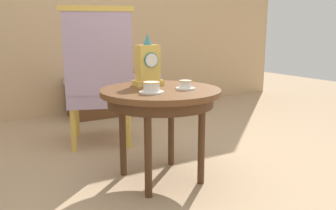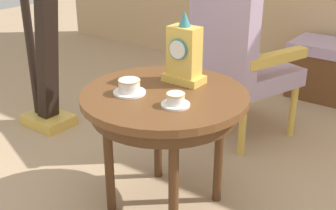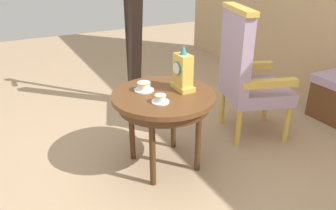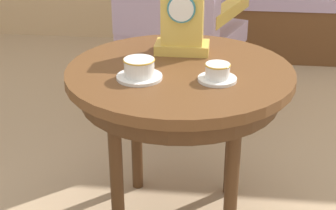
{
  "view_description": "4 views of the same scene",
  "coord_description": "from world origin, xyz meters",
  "px_view_note": "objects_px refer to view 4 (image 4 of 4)",
  "views": [
    {
      "loc": [
        -1.09,
        -1.82,
        0.96
      ],
      "look_at": [
        -0.02,
        0.04,
        0.5
      ],
      "focal_mm": 37.25,
      "sensor_mm": 36.0,
      "label": 1
    },
    {
      "loc": [
        1.03,
        -1.38,
        1.33
      ],
      "look_at": [
        -0.11,
        0.15,
        0.5
      ],
      "focal_mm": 46.8,
      "sensor_mm": 36.0,
      "label": 2
    },
    {
      "loc": [
        1.86,
        -0.93,
        1.52
      ],
      "look_at": [
        -0.08,
        0.11,
        0.49
      ],
      "focal_mm": 35.03,
      "sensor_mm": 36.0,
      "label": 3
    },
    {
      "loc": [
        0.09,
        -1.51,
        1.21
      ],
      "look_at": [
        -0.09,
        0.02,
        0.49
      ],
      "focal_mm": 54.92,
      "sensor_mm": 36.0,
      "label": 4
    }
  ],
  "objects_px": {
    "teacup_right": "(217,73)",
    "teacup_left": "(139,69)",
    "mantel_clock": "(183,15)",
    "armchair": "(175,6)",
    "side_table": "(180,88)",
    "window_bench": "(267,24)"
  },
  "relations": [
    {
      "from": "armchair",
      "to": "window_bench",
      "type": "bearing_deg",
      "value": 63.03
    },
    {
      "from": "teacup_left",
      "to": "armchair",
      "type": "relative_size",
      "value": 0.13
    },
    {
      "from": "armchair",
      "to": "window_bench",
      "type": "height_order",
      "value": "armchair"
    },
    {
      "from": "window_bench",
      "to": "teacup_right",
      "type": "bearing_deg",
      "value": -98.5
    },
    {
      "from": "side_table",
      "to": "teacup_right",
      "type": "distance_m",
      "value": 0.18
    },
    {
      "from": "teacup_right",
      "to": "armchair",
      "type": "bearing_deg",
      "value": 103.63
    },
    {
      "from": "teacup_left",
      "to": "teacup_right",
      "type": "bearing_deg",
      "value": 2.56
    },
    {
      "from": "side_table",
      "to": "teacup_right",
      "type": "height_order",
      "value": "teacup_right"
    },
    {
      "from": "teacup_left",
      "to": "mantel_clock",
      "type": "distance_m",
      "value": 0.3
    },
    {
      "from": "teacup_left",
      "to": "teacup_right",
      "type": "relative_size",
      "value": 1.19
    },
    {
      "from": "armchair",
      "to": "window_bench",
      "type": "xyz_separation_m",
      "value": [
        0.52,
        1.03,
        -0.37
      ]
    },
    {
      "from": "armchair",
      "to": "window_bench",
      "type": "relative_size",
      "value": 1.07
    },
    {
      "from": "teacup_left",
      "to": "window_bench",
      "type": "relative_size",
      "value": 0.14
    },
    {
      "from": "mantel_clock",
      "to": "armchair",
      "type": "bearing_deg",
      "value": 97.93
    },
    {
      "from": "side_table",
      "to": "teacup_left",
      "type": "xyz_separation_m",
      "value": [
        -0.12,
        -0.1,
        0.1
      ]
    },
    {
      "from": "teacup_right",
      "to": "mantel_clock",
      "type": "relative_size",
      "value": 0.36
    },
    {
      "from": "side_table",
      "to": "armchair",
      "type": "distance_m",
      "value": 0.86
    },
    {
      "from": "side_table",
      "to": "armchair",
      "type": "xyz_separation_m",
      "value": [
        -0.1,
        0.85,
        0.06
      ]
    },
    {
      "from": "teacup_right",
      "to": "teacup_left",
      "type": "bearing_deg",
      "value": -177.44
    },
    {
      "from": "window_bench",
      "to": "teacup_left",
      "type": "bearing_deg",
      "value": -105.16
    },
    {
      "from": "side_table",
      "to": "teacup_left",
      "type": "distance_m",
      "value": 0.19
    },
    {
      "from": "side_table",
      "to": "window_bench",
      "type": "relative_size",
      "value": 0.71
    }
  ]
}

